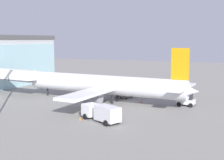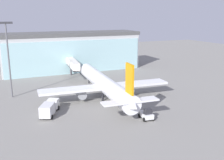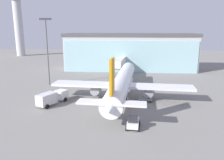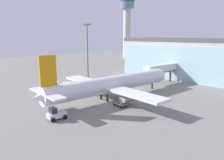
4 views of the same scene
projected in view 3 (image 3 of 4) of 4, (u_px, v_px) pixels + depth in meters
name	position (u px, v px, depth m)	size (l,w,h in m)	color
ground	(130.00, 103.00, 46.39)	(240.00, 240.00, 0.00)	gray
terminal_building	(130.00, 52.00, 83.40)	(49.33, 13.50, 13.72)	#B6B6B6
jet_bridge	(120.00, 63.00, 71.64)	(3.60, 13.16, 5.82)	silver
control_tower	(18.00, 17.00, 122.49)	(9.19, 9.19, 36.18)	#BBBBBB
apron_light_mast	(47.00, 46.00, 58.76)	(3.20, 0.40, 18.16)	#59595E
airplane	(122.00, 83.00, 49.56)	(31.56, 38.19, 11.05)	silver
catering_truck	(52.00, 98.00, 45.38)	(5.20, 7.52, 2.65)	silver
baggage_cart	(145.00, 99.00, 47.39)	(3.02, 2.03, 1.50)	gray
pushback_tug	(133.00, 122.00, 34.54)	(2.43, 3.35, 2.30)	silver
safety_cone_nose	(130.00, 107.00, 43.33)	(0.36, 0.36, 0.55)	orange
safety_cone_wingtip	(55.00, 98.00, 49.12)	(0.36, 0.36, 0.55)	orange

